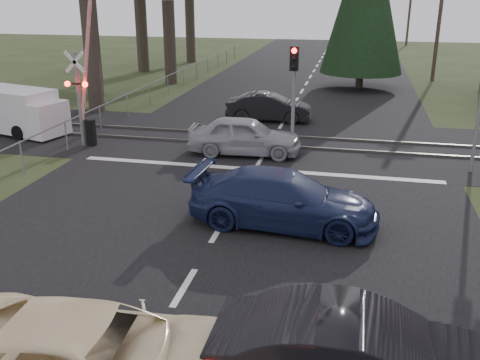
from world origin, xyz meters
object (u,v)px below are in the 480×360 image
(traffic_signal_center, at_px, (294,81))
(white_van, at_px, (15,111))
(crossing_signal, at_px, (84,96))
(utility_pole_mid, at_px, (441,10))
(utility_pole_far, at_px, (411,2))
(silver_car, at_px, (245,136))
(dark_car_far, at_px, (269,107))
(blue_sedan, at_px, (284,199))

(traffic_signal_center, xyz_separation_m, white_van, (-12.40, 0.40, -1.81))
(crossing_signal, relative_size, traffic_signal_center, 1.70)
(crossing_signal, distance_m, utility_pole_mid, 25.78)
(utility_pole_far, distance_m, silver_car, 46.14)
(crossing_signal, bearing_deg, utility_pole_far, 70.77)
(silver_car, bearing_deg, utility_pole_far, -14.61)
(traffic_signal_center, height_order, dark_car_far, traffic_signal_center)
(traffic_signal_center, height_order, white_van, traffic_signal_center)
(crossing_signal, bearing_deg, traffic_signal_center, 6.15)
(traffic_signal_center, bearing_deg, utility_pole_mid, 68.79)
(utility_pole_far, height_order, blue_sedan, utility_pole_far)
(crossing_signal, height_order, silver_car, crossing_signal)
(utility_pole_mid, bearing_deg, silver_car, -114.79)
(utility_pole_mid, distance_m, dark_car_far, 17.53)
(silver_car, bearing_deg, traffic_signal_center, -71.13)
(silver_car, relative_size, dark_car_far, 1.07)
(utility_pole_mid, distance_m, white_van, 27.71)
(silver_car, height_order, dark_car_far, silver_car)
(utility_pole_far, bearing_deg, crossing_signal, -109.23)
(traffic_signal_center, height_order, utility_pole_far, utility_pole_far)
(utility_pole_mid, height_order, utility_pole_far, same)
(traffic_signal_center, xyz_separation_m, dark_car_far, (-1.75, 4.99, -2.13))
(crossing_signal, relative_size, utility_pole_far, 0.77)
(silver_car, bearing_deg, dark_car_far, -3.03)
(traffic_signal_center, bearing_deg, blue_sedan, -84.79)
(crossing_signal, bearing_deg, dark_car_far, 42.03)
(traffic_signal_center, distance_m, utility_pole_far, 44.99)
(crossing_signal, bearing_deg, silver_car, 1.66)
(crossing_signal, height_order, white_van, crossing_signal)
(crossing_signal, bearing_deg, utility_pole_mid, 52.03)
(blue_sedan, bearing_deg, utility_pole_mid, -11.12)
(blue_sedan, bearing_deg, utility_pole_far, -4.10)
(crossing_signal, xyz_separation_m, utility_pole_far, (15.77, 45.21, 2.67))
(traffic_signal_center, relative_size, utility_pole_far, 0.46)
(white_van, bearing_deg, silver_car, 9.76)
(crossing_signal, bearing_deg, blue_sedan, -34.20)
(white_van, bearing_deg, utility_pole_far, 81.27)
(utility_pole_mid, bearing_deg, traffic_signal_center, -111.21)
(silver_car, bearing_deg, blue_sedan, -162.13)
(silver_car, bearing_deg, utility_pole_mid, -27.79)
(dark_car_far, bearing_deg, white_van, 110.05)
(utility_pole_mid, height_order, white_van, utility_pole_mid)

